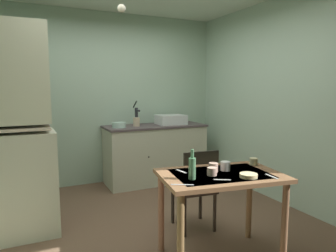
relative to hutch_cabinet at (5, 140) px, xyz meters
name	(u,v)px	position (x,y,z in m)	size (l,w,h in m)	color
ground_plane	(147,224)	(1.35, -0.31, -1.00)	(4.65, 4.65, 0.00)	brown
wall_back	(105,99)	(1.35, 1.47, 0.32)	(3.75, 0.10, 2.64)	#ADCCB0
wall_right	(279,101)	(3.23, -0.31, 0.32)	(0.10, 3.56, 2.64)	#B2CEB4
hutch_cabinet	(5,140)	(0.00, 0.00, 0.00)	(0.91, 0.48, 2.13)	beige
counter_cabinet	(155,153)	(2.05, 1.10, -0.54)	(1.58, 0.64, 0.91)	beige
sink_basin	(171,119)	(2.32, 1.10, -0.01)	(0.44, 0.34, 0.15)	silver
hand_pump	(137,115)	(1.76, 1.15, 0.08)	(0.05, 0.27, 0.39)	#232328
mixing_bowl_counter	(119,125)	(1.45, 1.05, -0.05)	(0.21, 0.21, 0.08)	#ADD1C1
stoneware_crock	(136,122)	(1.74, 1.10, -0.02)	(0.10, 0.10, 0.13)	beige
dining_table	(220,187)	(1.67, -1.23, -0.34)	(1.12, 0.82, 0.77)	brown
chair_far_side	(196,187)	(1.76, -0.66, -0.53)	(0.44, 0.44, 0.87)	#31271F
serving_bowl_wide	(249,176)	(1.81, -1.42, -0.21)	(0.15, 0.15, 0.03)	beige
mug_tall	(254,162)	(2.13, -1.11, -0.19)	(0.08, 0.08, 0.07)	beige
mug_dark	(212,171)	(1.57, -1.24, -0.19)	(0.08, 0.08, 0.07)	tan
teacup_mint	(225,166)	(1.77, -1.16, -0.19)	(0.09, 0.09, 0.08)	white
teacup_cream	(213,167)	(1.64, -1.16, -0.19)	(0.08, 0.08, 0.08)	tan
glass_bottle	(192,167)	(1.37, -1.26, -0.13)	(0.06, 0.06, 0.24)	#4C7F56
table_knife	(182,185)	(1.23, -1.37, -0.22)	(0.17, 0.02, 0.01)	silver
teaspoon_near_bowl	(222,180)	(1.57, -1.39, -0.22)	(0.13, 0.02, 0.01)	beige
teaspoon_by_cup	(271,176)	(2.00, -1.49, -0.22)	(0.15, 0.02, 0.01)	beige
serving_spoon	(181,171)	(1.39, -1.03, -0.22)	(0.14, 0.02, 0.01)	beige
pendant_bulb	(121,8)	(1.10, -0.30, 1.28)	(0.08, 0.08, 0.08)	#F9EFCC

